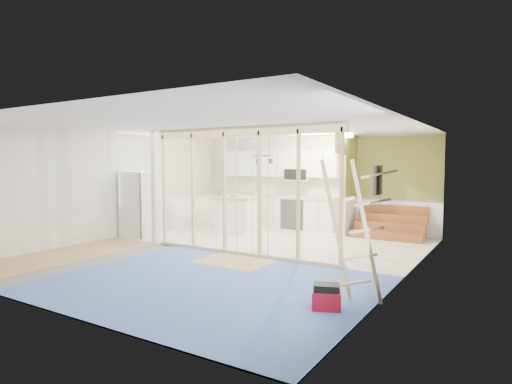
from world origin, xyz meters
The scene contains 17 objects.
room centered at (0.00, 0.00, 1.30)m, with size 7.01×8.01×2.61m.
floor_overlays centered at (0.07, 0.06, 0.01)m, with size 7.00×8.00×0.03m.
stud_frame centered at (-0.22, 0.00, 1.58)m, with size 4.66×0.14×2.60m.
base_cabinets centered at (-1.61, 3.36, 0.47)m, with size 4.45×2.24×0.93m.
upper_cabinets centered at (-0.84, 3.82, 1.82)m, with size 3.60×0.41×0.85m.
green_partition centered at (2.04, 3.66, 0.94)m, with size 2.25×1.51×2.60m.
pot_rack centered at (-0.31, 1.89, 2.00)m, with size 0.52×0.52×0.72m.
sheathing_panel centered at (3.48, -2.00, 1.30)m, with size 0.02×4.00×2.60m, color tan.
electrical_panel centered at (3.43, -1.40, 1.65)m, with size 0.04×0.30×0.40m, color #3E3D43.
ceiling_light centered at (1.40, 3.00, 2.54)m, with size 0.32×0.32×0.08m, color #FFEABF.
fridge centered at (-3.12, 0.45, 0.83)m, with size 0.81×0.79×1.65m.
island centered at (-1.40, 2.32, 0.49)m, with size 1.18×1.18×0.98m.
bowl centered at (-1.44, 2.25, 1.01)m, with size 0.27×0.27×0.07m, color silver.
soap_bottle_a centered at (-2.50, 3.73, 1.09)m, with size 0.12×0.12×0.31m, color #AEB4C2.
soap_bottle_b centered at (-0.22, 3.60, 1.03)m, with size 0.09×0.09×0.20m, color silver.
toolbox centered at (3.00, -2.11, 0.16)m, with size 0.43×0.38×0.34m.
ladder centered at (3.20, -1.62, 0.98)m, with size 1.02×0.19×1.92m.
Camera 1 is at (5.05, -7.12, 1.89)m, focal length 30.00 mm.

